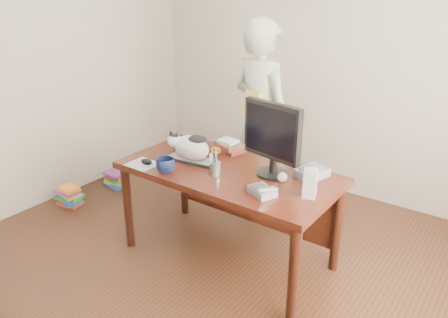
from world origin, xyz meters
TOP-DOWN VIEW (x-y plane):
  - room at (0.00, 0.00)m, footprint 4.50×4.50m
  - desk at (0.00, 0.68)m, footprint 1.60×0.80m
  - keyboard at (-0.32, 0.57)m, footprint 0.42×0.20m
  - cat at (-0.33, 0.57)m, footprint 0.39×0.23m
  - monitor at (0.30, 0.70)m, footprint 0.47×0.27m
  - pen_cup at (-0.02, 0.47)m, footprint 0.09×0.09m
  - mousepad at (-0.57, 0.30)m, footprint 0.22×0.20m
  - mouse at (-0.55, 0.32)m, footprint 0.10×0.06m
  - coffee_mug at (-0.33, 0.29)m, footprint 0.19×0.19m
  - phone at (0.41, 0.40)m, footprint 0.21×0.19m
  - speaker at (0.67, 0.56)m, footprint 0.11×0.12m
  - baseball at (0.42, 0.65)m, footprint 0.07×0.07m
  - book_stack at (-0.21, 0.91)m, footprint 0.27×0.23m
  - calculator at (0.55, 0.85)m, footprint 0.21×0.25m
  - person at (-0.25, 1.45)m, footprint 0.73×0.57m
  - held_book at (-0.25, 1.28)m, footprint 0.19×0.14m
  - book_pile_a at (-1.75, 0.40)m, footprint 0.27×0.22m
  - book_pile_b at (-1.72, 0.95)m, footprint 0.26×0.20m

SIDE VIEW (x-z plane):
  - book_pile_b at x=-1.72m, z-range 0.00..0.15m
  - book_pile_a at x=-1.75m, z-range 0.00..0.18m
  - desk at x=0.00m, z-range 0.23..0.98m
  - mousepad at x=-0.57m, z-range 0.75..0.75m
  - keyboard at x=-0.32m, z-range 0.75..0.77m
  - mouse at x=-0.55m, z-range 0.75..0.79m
  - phone at x=0.41m, z-range 0.74..0.82m
  - calculator at x=0.55m, z-range 0.75..0.81m
  - baseball at x=0.42m, z-range 0.75..0.82m
  - book_stack at x=-0.21m, z-range 0.74..0.83m
  - coffee_mug at x=-0.33m, z-range 0.75..0.86m
  - pen_cup at x=-0.02m, z-range 0.70..0.91m
  - speaker at x=0.67m, z-range 0.75..0.94m
  - cat at x=-0.33m, z-range 0.76..0.98m
  - person at x=-0.25m, z-range 0.00..1.76m
  - monitor at x=0.30m, z-range 0.78..1.31m
  - held_book at x=-0.25m, z-range 0.93..1.17m
  - room at x=0.00m, z-range -0.90..3.60m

